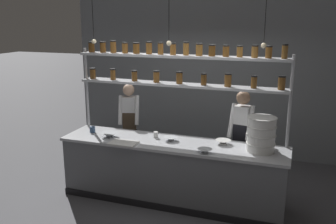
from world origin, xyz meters
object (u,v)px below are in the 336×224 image
prep_bowl_center_front (223,142)px  prep_bowl_near_right (171,139)px  chef_center (241,136)px  prep_bowl_center_back (110,135)px  serving_cup_by_board (92,129)px  prep_bowl_near_left (205,151)px  container_stack (261,134)px  serving_cup_front (156,135)px  spice_shelf_unit (179,71)px  chef_left (129,122)px  cutting_board (124,143)px

prep_bowl_center_front → prep_bowl_near_right: bearing=-171.8°
chef_center → prep_bowl_near_right: chef_center is taller
prep_bowl_center_back → serving_cup_by_board: 0.39m
prep_bowl_near_left → prep_bowl_center_front: size_ratio=0.88×
prep_bowl_near_right → chef_center: bearing=29.8°
container_stack → serving_cup_front: (-1.56, 0.08, -0.20)m
spice_shelf_unit → serving_cup_by_board: (-1.35, -0.29, -0.95)m
spice_shelf_unit → prep_bowl_near_right: size_ratio=15.33×
prep_bowl_near_left → serving_cup_front: bearing=155.6°
prep_bowl_center_back → serving_cup_front: 0.70m
spice_shelf_unit → serving_cup_by_board: spice_shelf_unit is taller
chef_left → serving_cup_front: bearing=-59.9°
prep_bowl_near_left → serving_cup_front: 0.95m
container_stack → prep_bowl_center_front: container_stack is taller
spice_shelf_unit → cutting_board: size_ratio=8.06×
spice_shelf_unit → serving_cup_front: size_ratio=35.32×
prep_bowl_near_left → prep_bowl_center_front: bearing=69.5°
prep_bowl_center_back → container_stack: bearing=3.3°
prep_bowl_near_left → serving_cup_by_board: 1.93m
prep_bowl_near_left → prep_bowl_center_back: (-1.54, 0.18, 0.01)m
container_stack → prep_bowl_near_right: container_stack is taller
prep_bowl_center_front → prep_bowl_center_back: (-1.70, -0.25, 0.00)m
cutting_board → prep_bowl_near_left: prep_bowl_near_left is taller
container_stack → prep_bowl_center_front: (-0.54, 0.12, -0.21)m
prep_bowl_near_left → prep_bowl_center_back: size_ratio=0.76×
spice_shelf_unit → prep_bowl_center_front: (0.72, -0.16, -0.97)m
spice_shelf_unit → prep_bowl_near_right: 1.01m
spice_shelf_unit → container_stack: (1.26, -0.28, -0.76)m
chef_left → chef_center: 2.00m
chef_left → prep_bowl_near_right: size_ratio=7.52×
prep_bowl_center_back → serving_cup_by_board: serving_cup_by_board is taller
prep_bowl_near_left → chef_center: bearing=67.7°
chef_center → prep_bowl_near_left: chef_center is taller
container_stack → serving_cup_front: 1.58m
chef_center → prep_bowl_near_left: size_ratio=8.21×
spice_shelf_unit → serving_cup_front: bearing=-146.2°
cutting_board → serving_cup_front: 0.54m
spice_shelf_unit → prep_bowl_center_front: 1.22m
chef_center → chef_left: bearing=-174.8°
serving_cup_by_board → chef_left: bearing=70.7°
prep_bowl_center_front → serving_cup_front: size_ratio=2.48×
container_stack → serving_cup_front: container_stack is taller
prep_bowl_near_left → prep_bowl_near_right: 0.68m
chef_left → container_stack: chef_left is taller
container_stack → serving_cup_by_board: 2.62m
cutting_board → serving_cup_front: (0.33, 0.43, 0.03)m
cutting_board → prep_bowl_center_front: 1.44m
prep_bowl_near_left → prep_bowl_near_right: size_ratio=0.95×
prep_bowl_near_left → prep_bowl_center_front: 0.46m
chef_left → serving_cup_by_board: (-0.27, -0.79, 0.07)m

